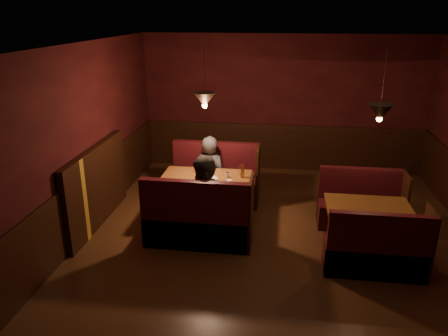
# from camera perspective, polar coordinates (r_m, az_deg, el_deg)

# --- Properties ---
(room) EXTENTS (6.02, 7.02, 2.92)m
(room) POSITION_cam_1_polar(r_m,az_deg,el_deg) (6.28, 4.63, -1.52)
(room) COLOR #5C3017
(room) RESTS_ON ground
(main_table) EXTENTS (1.45, 0.88, 1.02)m
(main_table) POSITION_cam_1_polar(r_m,az_deg,el_deg) (7.18, -2.25, -2.51)
(main_table) COLOR brown
(main_table) RESTS_ON ground
(main_bench_far) EXTENTS (1.60, 0.57, 1.09)m
(main_bench_far) POSITION_cam_1_polar(r_m,az_deg,el_deg) (8.03, -1.08, -1.97)
(main_bench_far) COLOR black
(main_bench_far) RESTS_ON ground
(main_bench_near) EXTENTS (1.60, 0.57, 1.09)m
(main_bench_near) POSITION_cam_1_polar(r_m,az_deg,el_deg) (6.55, -3.36, -7.31)
(main_bench_near) COLOR black
(main_bench_near) RESTS_ON ground
(second_table) EXTENTS (1.20, 0.77, 0.68)m
(second_table) POSITION_cam_1_polar(r_m,az_deg,el_deg) (6.74, 18.19, -6.01)
(second_table) COLOR brown
(second_table) RESTS_ON ground
(second_bench_far) EXTENTS (1.33, 0.50, 0.95)m
(second_bench_far) POSITION_cam_1_polar(r_m,az_deg,el_deg) (7.47, 17.36, -5.01)
(second_bench_far) COLOR black
(second_bench_far) RESTS_ON ground
(second_bench_near) EXTENTS (1.33, 0.50, 0.95)m
(second_bench_near) POSITION_cam_1_polar(r_m,az_deg,el_deg) (6.22, 19.32, -10.55)
(second_bench_near) COLOR black
(second_bench_near) RESTS_ON ground
(diner_a) EXTENTS (0.67, 0.51, 1.64)m
(diner_a) POSITION_cam_1_polar(r_m,az_deg,el_deg) (7.71, -1.87, 0.84)
(diner_a) COLOR #383839
(diner_a) RESTS_ON ground
(diner_b) EXTENTS (0.84, 0.66, 1.69)m
(diner_b) POSITION_cam_1_polar(r_m,az_deg,el_deg) (6.50, -2.19, -2.69)
(diner_b) COLOR #332E28
(diner_b) RESTS_ON ground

